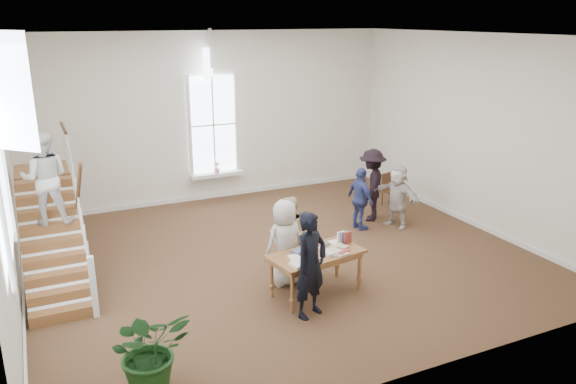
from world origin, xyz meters
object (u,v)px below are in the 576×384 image
woman_cluster_a (360,199)px  woman_cluster_c (397,196)px  elderly_woman (285,243)px  person_yellow (288,234)px  floor_plant (150,350)px  police_officer (311,265)px  side_chair (389,188)px  woman_cluster_b (372,185)px  library_table (317,257)px

woman_cluster_a → woman_cluster_c: size_ratio=0.98×
elderly_woman → person_yellow: 0.59m
floor_plant → woman_cluster_a: bearing=34.4°
police_officer → woman_cluster_c: (3.79, 2.88, -0.15)m
elderly_woman → floor_plant: (-2.94, -2.10, -0.23)m
floor_plant → side_chair: (7.38, 5.13, -0.11)m
woman_cluster_a → side_chair: 2.05m
person_yellow → woman_cluster_b: bearing=-168.0°
person_yellow → woman_cluster_b: 3.57m
woman_cluster_b → woman_cluster_c: woman_cluster_b is taller
library_table → police_officer: 0.82m
elderly_woman → woman_cluster_c: (3.69, 1.63, -0.06)m
police_officer → person_yellow: size_ratio=1.20×
library_table → police_officer: police_officer is taller
woman_cluster_b → woman_cluster_c: bearing=67.1°
woman_cluster_a → woman_cluster_c: 0.92m
elderly_woman → floor_plant: 3.62m
woman_cluster_a → floor_plant: bearing=119.9°
library_table → woman_cluster_b: bearing=34.2°
woman_cluster_a → woman_cluster_b: 0.76m
police_officer → floor_plant: (-2.84, -0.85, -0.33)m
woman_cluster_c → elderly_woman: bearing=-82.1°
person_yellow → woman_cluster_c: same height
elderly_woman → floor_plant: bearing=26.8°
library_table → elderly_woman: bearing=111.3°
woman_cluster_a → library_table: bearing=130.5°
woman_cluster_b → person_yellow: bearing=-17.7°
library_table → woman_cluster_b: size_ratio=1.02×
police_officer → woman_cluster_c: police_officer is taller
elderly_woman → woman_cluster_b: bearing=-154.8°
person_yellow → police_officer: bearing=59.2°
library_table → woman_cluster_c: woman_cluster_c is taller
woman_cluster_a → floor_plant: 6.95m
library_table → side_chair: size_ratio=2.08×
woman_cluster_a → woman_cluster_b: bearing=-57.7°
person_yellow → woman_cluster_a: 2.83m
person_yellow → woman_cluster_b: (3.09, 1.78, 0.13)m
person_yellow → woman_cluster_a: bearing=-169.8°
police_officer → person_yellow: 1.80m
elderly_woman → person_yellow: (0.30, 0.50, -0.06)m
library_table → side_chair: bearing=32.3°
floor_plant → side_chair: 8.99m
side_chair → woman_cluster_a: bearing=-161.6°
person_yellow → side_chair: 4.86m
library_table → floor_plant: (-3.30, -1.49, -0.12)m
elderly_woman → person_yellow: size_ratio=1.08×
police_officer → woman_cluster_a: (2.89, 3.08, -0.17)m
elderly_woman → side_chair: elderly_woman is taller
woman_cluster_b → side_chair: 1.35m
side_chair → woman_cluster_b: bearing=-162.1°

